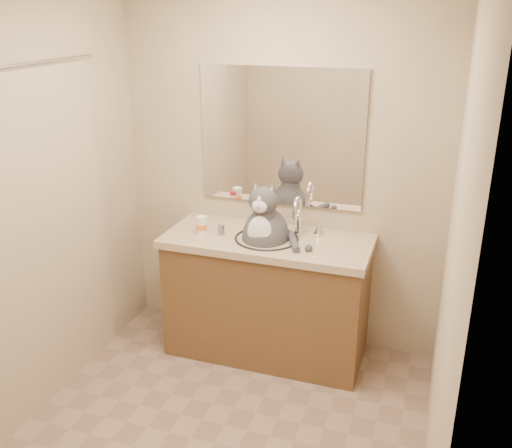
{
  "coord_description": "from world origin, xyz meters",
  "views": [
    {
      "loc": [
        1.02,
        -2.29,
        2.24
      ],
      "look_at": [
        0.03,
        0.65,
        1.06
      ],
      "focal_mm": 40.0,
      "sensor_mm": 36.0,
      "label": 1
    }
  ],
  "objects": [
    {
      "name": "room",
      "position": [
        0.0,
        0.0,
        1.2
      ],
      "size": [
        2.22,
        2.52,
        2.42
      ],
      "color": "gray",
      "rests_on": "ground"
    },
    {
      "name": "vanity",
      "position": [
        0.0,
        0.96,
        0.44
      ],
      "size": [
        1.34,
        0.59,
        1.12
      ],
      "color": "brown",
      "rests_on": "ground"
    },
    {
      "name": "mirror",
      "position": [
        0.0,
        1.24,
        1.45
      ],
      "size": [
        1.1,
        0.02,
        0.9
      ],
      "primitive_type": "cube",
      "color": "white",
      "rests_on": "room"
    },
    {
      "name": "shower_curtain",
      "position": [
        -1.05,
        0.1,
        1.03
      ],
      "size": [
        0.02,
        1.3,
        1.93
      ],
      "color": "#B9A78C",
      "rests_on": "ground"
    },
    {
      "name": "cat",
      "position": [
        -0.01,
        0.94,
        0.89
      ],
      "size": [
        0.43,
        0.36,
        0.61
      ],
      "rotation": [
        0.0,
        0.0,
        -0.03
      ],
      "color": "#434247",
      "rests_on": "vanity"
    },
    {
      "name": "pill_bottle_redcap",
      "position": [
        -0.45,
        0.92,
        0.9
      ],
      "size": [
        0.07,
        0.07,
        0.09
      ],
      "rotation": [
        0.0,
        0.0,
        -0.42
      ],
      "color": "white",
      "rests_on": "vanity"
    },
    {
      "name": "pill_bottle_orange",
      "position": [
        -0.43,
        0.89,
        0.91
      ],
      "size": [
        0.08,
        0.08,
        0.12
      ],
      "rotation": [
        0.0,
        0.0,
        -0.2
      ],
      "color": "white",
      "rests_on": "vanity"
    },
    {
      "name": "grey_canister",
      "position": [
        -0.3,
        0.91,
        0.88
      ],
      "size": [
        0.05,
        0.05,
        0.07
      ],
      "rotation": [
        0.0,
        0.0,
        -0.36
      ],
      "color": "slate",
      "rests_on": "vanity"
    }
  ]
}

